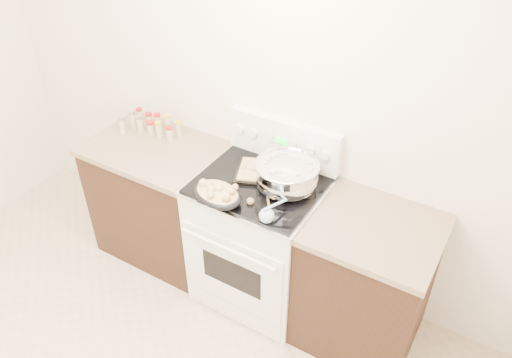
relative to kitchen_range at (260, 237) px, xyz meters
The scene contains 9 objects.
counter_left 0.83m from the kitchen_range, behind, with size 0.93×0.67×0.92m.
counter_right 0.73m from the kitchen_range, ahead, with size 0.73×0.67×0.92m.
kitchen_range is the anchor object (origin of this frame).
mixing_bowl 0.56m from the kitchen_range, 10.97° to the left, with size 0.47×0.47×0.22m.
roasting_pan 0.59m from the kitchen_range, 114.02° to the right, with size 0.36×0.29×0.12m.
baking_sheet 0.48m from the kitchen_range, 90.24° to the left, with size 0.47×0.41×0.06m.
wooden_spoon 0.50m from the kitchen_range, 66.76° to the right, with size 0.16×0.21×0.04m.
blue_ladle 0.60m from the kitchen_range, 52.70° to the right, with size 0.10×0.29×0.11m.
spice_jars 1.10m from the kitchen_range, behind, with size 0.40×0.24×0.13m.
Camera 1 is at (1.57, -0.66, 2.75)m, focal length 35.00 mm.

